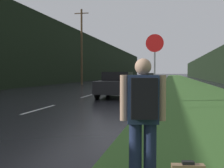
{
  "coord_description": "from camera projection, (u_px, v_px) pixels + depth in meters",
  "views": [
    {
      "loc": [
        5.34,
        -1.84,
        1.53
      ],
      "look_at": [
        2.05,
        13.8,
        0.87
      ],
      "focal_mm": 45.0,
      "sensor_mm": 36.0,
      "label": 1
    }
  ],
  "objects": [
    {
      "name": "grass_verge",
      "position": [
        183.0,
        83.0,
        40.6
      ],
      "size": [
        6.0,
        240.0,
        0.02
      ],
      "primitive_type": "cube",
      "color": "#386028",
      "rests_on": "ground_plane"
    },
    {
      "name": "car_passing_near",
      "position": [
        117.0,
        84.0,
        17.52
      ],
      "size": [
        2.01,
        4.74,
        1.56
      ],
      "rotation": [
        0.0,
        0.0,
        3.14
      ],
      "color": "black",
      "rests_on": "ground_plane"
    },
    {
      "name": "treeline_far_side",
      "position": [
        89.0,
        59.0,
        53.76
      ],
      "size": [
        2.0,
        140.0,
        8.28
      ],
      "primitive_type": "cube",
      "color": "black",
      "rests_on": "ground_plane"
    },
    {
      "name": "lane_stripe_c",
      "position": [
        88.0,
        96.0,
        18.49
      ],
      "size": [
        0.12,
        3.0,
        0.01
      ],
      "primitive_type": "cube",
      "color": "silver",
      "rests_on": "ground_plane"
    },
    {
      "name": "lane_stripe_d",
      "position": [
        111.0,
        89.0,
        25.34
      ],
      "size": [
        0.12,
        3.0,
        0.01
      ],
      "primitive_type": "cube",
      "color": "silver",
      "rests_on": "ground_plane"
    },
    {
      "name": "utility_pole_far",
      "position": [
        82.0,
        46.0,
        35.07
      ],
      "size": [
        1.8,
        0.24,
        9.4
      ],
      "color": "#4C3823",
      "rests_on": "ground_plane"
    },
    {
      "name": "hitchhiker_with_backpack",
      "position": [
        143.0,
        115.0,
        3.61
      ],
      "size": [
        0.59,
        0.46,
        1.72
      ],
      "rotation": [
        0.0,
        0.0,
        0.17
      ],
      "color": "#1E2847",
      "rests_on": "ground_plane"
    },
    {
      "name": "car_passing_far",
      "position": [
        149.0,
        78.0,
        42.66
      ],
      "size": [
        1.93,
        4.37,
        1.45
      ],
      "rotation": [
        0.0,
        0.0,
        3.14
      ],
      "color": "#4C514C",
      "rests_on": "ground_plane"
    },
    {
      "name": "lane_stripe_e",
      "position": [
        123.0,
        86.0,
        32.18
      ],
      "size": [
        0.12,
        3.0,
        0.01
      ],
      "primitive_type": "cube",
      "color": "silver",
      "rests_on": "ground_plane"
    },
    {
      "name": "lane_stripe_b",
      "position": [
        40.0,
        109.0,
        11.65
      ],
      "size": [
        0.12,
        3.0,
        0.01
      ],
      "primitive_type": "cube",
      "color": "silver",
      "rests_on": "ground_plane"
    },
    {
      "name": "car_oncoming",
      "position": [
        126.0,
        78.0,
        47.16
      ],
      "size": [
        1.92,
        4.14,
        1.34
      ],
      "color": "#9E9EA3",
      "rests_on": "ground_plane"
    },
    {
      "name": "stop_sign",
      "position": [
        155.0,
        62.0,
        11.8
      ],
      "size": [
        0.75,
        0.07,
        3.14
      ],
      "color": "slate",
      "rests_on": "ground_plane"
    },
    {
      "name": "treeline_near_side",
      "position": [
        216.0,
        66.0,
        49.04
      ],
      "size": [
        2.0,
        140.0,
        5.21
      ],
      "primitive_type": "cube",
      "color": "black",
      "rests_on": "ground_plane"
    }
  ]
}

